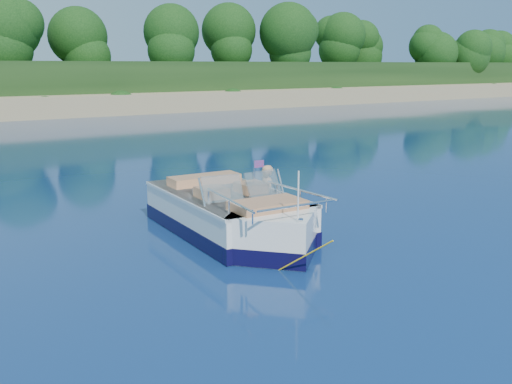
# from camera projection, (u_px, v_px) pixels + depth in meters

# --- Properties ---
(ground) EXTENTS (160.00, 160.00, 0.00)m
(ground) POSITION_uv_depth(u_px,v_px,m) (431.00, 256.00, 11.33)
(ground) COLOR #0A2047
(ground) RESTS_ON ground
(treeline) EXTENTS (150.00, 7.12, 8.19)m
(treeline) POSITION_uv_depth(u_px,v_px,m) (11.00, 40.00, 43.71)
(treeline) COLOR #311F10
(treeline) RESTS_ON ground
(motorboat) EXTENTS (2.39, 6.28, 2.09)m
(motorboat) POSITION_uv_depth(u_px,v_px,m) (235.00, 218.00, 12.56)
(motorboat) COLOR white
(motorboat) RESTS_ON ground
(tow_tube) EXTENTS (1.41, 1.41, 0.32)m
(tow_tube) POSITION_uv_depth(u_px,v_px,m) (266.00, 207.00, 14.90)
(tow_tube) COLOR #E6D600
(tow_tube) RESTS_ON ground
(boy) EXTENTS (0.53, 0.92, 1.71)m
(boy) POSITION_uv_depth(u_px,v_px,m) (266.00, 211.00, 14.82)
(boy) COLOR tan
(boy) RESTS_ON ground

